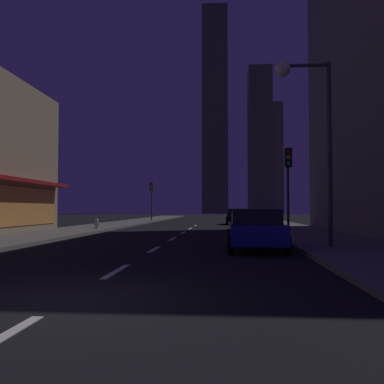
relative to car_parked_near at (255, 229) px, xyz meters
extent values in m
cube|color=black|center=(-3.60, 23.59, -0.79)|extent=(78.00, 136.00, 0.10)
cube|color=#605E59|center=(3.40, 23.59, -0.67)|extent=(4.00, 76.00, 0.15)
cube|color=#605E59|center=(-10.60, 23.59, -0.67)|extent=(4.00, 76.00, 0.15)
cube|color=silver|center=(-3.60, -5.21, -0.73)|extent=(0.16, 2.20, 0.01)
cube|color=silver|center=(-3.60, -0.01, -0.73)|extent=(0.16, 2.20, 0.01)
cube|color=silver|center=(-3.60, 5.19, -0.73)|extent=(0.16, 2.20, 0.01)
cube|color=silver|center=(-3.60, 10.39, -0.73)|extent=(0.16, 2.20, 0.01)
cube|color=silver|center=(-3.60, 15.59, -0.73)|extent=(0.16, 2.20, 0.01)
cube|color=silver|center=(-3.60, 20.79, -0.73)|extent=(0.16, 2.20, 0.01)
cube|color=brown|center=(-3.85, 106.51, 29.77)|extent=(7.50, 5.88, 61.02)
cube|color=brown|center=(9.25, 107.88, 20.62)|extent=(6.76, 8.62, 42.72)
cube|color=#635E4A|center=(15.77, 133.82, 18.67)|extent=(6.99, 7.02, 38.82)
cube|color=#302E24|center=(37.91, 131.93, 26.10)|extent=(7.25, 8.38, 53.68)
cube|color=navy|center=(0.00, 0.05, -0.13)|extent=(1.80, 4.20, 0.65)
cube|color=black|center=(0.00, -0.15, 0.43)|extent=(1.64, 2.00, 0.55)
cylinder|color=black|center=(-0.88, 1.45, -0.40)|extent=(0.22, 0.68, 0.68)
cylinder|color=black|center=(0.88, 1.45, -0.40)|extent=(0.22, 0.68, 0.68)
cylinder|color=black|center=(-0.88, -1.35, -0.40)|extent=(0.22, 0.68, 0.68)
cylinder|color=black|center=(0.88, -1.35, -0.40)|extent=(0.22, 0.68, 0.68)
sphere|color=white|center=(-0.55, 2.10, -0.08)|extent=(0.18, 0.18, 0.18)
sphere|color=white|center=(0.55, 2.10, -0.08)|extent=(0.18, 0.18, 0.18)
cube|color=black|center=(0.00, 23.84, -0.13)|extent=(1.80, 4.20, 0.65)
cube|color=black|center=(0.00, 23.64, 0.43)|extent=(1.64, 2.00, 0.55)
cylinder|color=black|center=(-0.88, 25.24, -0.40)|extent=(0.22, 0.68, 0.68)
cylinder|color=black|center=(0.88, 25.24, -0.40)|extent=(0.22, 0.68, 0.68)
cylinder|color=black|center=(-0.88, 22.44, -0.40)|extent=(0.22, 0.68, 0.68)
cylinder|color=black|center=(0.88, 22.44, -0.40)|extent=(0.22, 0.68, 0.68)
sphere|color=white|center=(-0.55, 25.89, -0.08)|extent=(0.18, 0.18, 0.18)
sphere|color=white|center=(0.55, 25.89, -0.08)|extent=(0.18, 0.18, 0.18)
cylinder|color=#B2B2B2|center=(-9.50, 12.11, -0.32)|extent=(0.22, 0.22, 0.55)
sphere|color=#B2B2B2|center=(-9.50, 12.11, -0.04)|extent=(0.21, 0.21, 0.21)
cylinder|color=#B2B2B2|center=(-9.50, 12.11, -0.56)|extent=(0.30, 0.30, 0.06)
cylinder|color=#B2B2B2|center=(-9.66, 12.11, -0.29)|extent=(0.10, 0.10, 0.10)
cylinder|color=#B2B2B2|center=(-9.34, 12.11, -0.29)|extent=(0.10, 0.10, 0.10)
cylinder|color=#2D2D2D|center=(1.90, 5.08, 1.51)|extent=(0.12, 0.12, 4.20)
cube|color=black|center=(1.90, 4.88, 3.11)|extent=(0.32, 0.24, 0.90)
sphere|color=red|center=(1.90, 4.75, 3.39)|extent=(0.18, 0.18, 0.18)
sphere|color=#F2B20C|center=(1.90, 4.75, 3.11)|extent=(0.18, 0.18, 0.18)
sphere|color=#19D833|center=(1.90, 4.75, 2.83)|extent=(0.18, 0.18, 0.18)
cylinder|color=#2D2D2D|center=(-9.10, 30.36, 1.51)|extent=(0.12, 0.12, 4.20)
cube|color=black|center=(-9.10, 30.16, 3.11)|extent=(0.32, 0.24, 0.90)
sphere|color=red|center=(-9.10, 30.03, 3.39)|extent=(0.18, 0.18, 0.18)
sphere|color=#F2B20C|center=(-9.10, 30.03, 3.11)|extent=(0.18, 0.18, 0.18)
sphere|color=#19D833|center=(-9.10, 30.03, 2.83)|extent=(0.18, 0.18, 0.18)
cylinder|color=#38383D|center=(2.60, 0.03, 2.66)|extent=(0.16, 0.16, 6.50)
cylinder|color=#38383D|center=(1.80, 0.03, 5.81)|extent=(1.60, 0.12, 0.12)
sphere|color=#FCF7CC|center=(1.00, 0.03, 5.71)|extent=(0.56, 0.56, 0.56)
camera|label=1|loc=(-1.07, -14.81, 0.73)|focal=38.95mm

